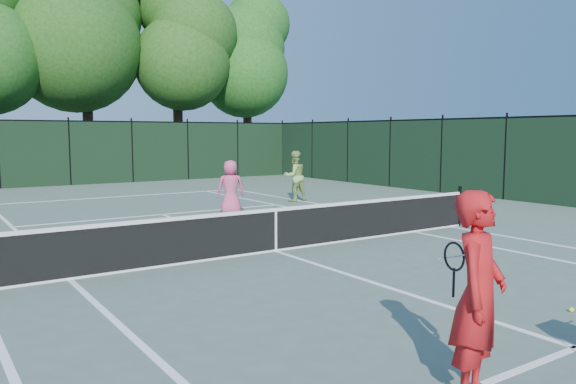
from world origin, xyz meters
TOP-DOWN VIEW (x-y plane):
  - ground at (0.00, 0.00)m, footprint 90.00×90.00m
  - sideline_doubles_right at (5.49, 0.00)m, footprint 0.10×23.77m
  - sideline_singles_left at (-4.12, 0.00)m, footprint 0.10×23.77m
  - sideline_singles_right at (4.12, 0.00)m, footprint 0.10×23.77m
  - baseline_far at (0.00, 11.88)m, footprint 10.97×0.10m
  - service_line_near at (0.00, -6.40)m, footprint 8.23×0.10m
  - service_line_far at (0.00, 6.40)m, footprint 8.23×0.10m
  - center_service_line at (0.00, 0.00)m, footprint 0.10×12.80m
  - tennis_net at (0.00, 0.00)m, footprint 11.69×0.09m
  - fence_far at (0.00, 18.00)m, footprint 24.00×0.05m
  - tree_3 at (2.00, 22.30)m, footprint 7.00×7.00m
  - tree_4 at (7.00, 21.60)m, footprint 6.20×6.20m
  - tree_5 at (12.00, 22.10)m, footprint 5.80×5.80m
  - coach at (-1.99, -6.55)m, footprint 0.84×0.91m
  - player_pink at (1.64, 5.04)m, footprint 0.95×0.79m
  - player_green at (5.24, 6.90)m, footprint 0.94×0.76m
  - loose_ball_midcourt at (1.22, -5.66)m, footprint 0.07×0.07m

SIDE VIEW (x-z plane):
  - ground at x=0.00m, z-range 0.00..0.00m
  - sideline_doubles_right at x=5.49m, z-range 0.00..0.01m
  - sideline_singles_left at x=-4.12m, z-range 0.00..0.01m
  - sideline_singles_right at x=4.12m, z-range 0.00..0.01m
  - baseline_far at x=0.00m, z-range 0.00..0.01m
  - service_line_near at x=0.00m, z-range 0.00..0.01m
  - service_line_far at x=0.00m, z-range 0.00..0.01m
  - center_service_line at x=0.00m, z-range 0.00..0.01m
  - loose_ball_midcourt at x=1.22m, z-range 0.00..0.07m
  - tennis_net at x=0.00m, z-range -0.05..1.01m
  - player_pink at x=1.64m, z-range 0.00..1.66m
  - player_green at x=5.24m, z-range 0.00..1.82m
  - coach at x=-1.99m, z-range 0.00..1.95m
  - fence_far at x=0.00m, z-range 0.00..3.00m
  - tree_5 at x=12.00m, z-range 1.59..13.82m
  - tree_4 at x=7.00m, z-range 1.66..14.63m
  - tree_3 at x=2.00m, z-range 1.78..16.23m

